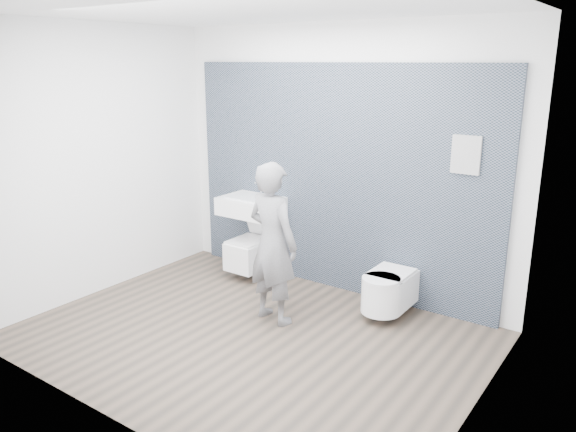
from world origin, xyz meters
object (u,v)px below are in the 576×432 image
Objects in this scene: washbasin at (251,205)px; toilet_rounded at (387,291)px; visitor at (273,243)px; toilet_square at (251,252)px.

washbasin reaches higher than toilet_rounded.
visitor reaches higher than toilet_rounded.
washbasin is at bearing 177.31° from toilet_rounded.
toilet_square is at bearing -90.00° from washbasin.
washbasin is 0.43× the size of visitor.
toilet_square is 1.27m from visitor.
toilet_square is at bearing 177.91° from toilet_rounded.
visitor is (-0.86, -0.70, 0.51)m from toilet_rounded.
visitor is (0.89, -0.78, -0.07)m from washbasin.
washbasin reaches higher than toilet_square.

